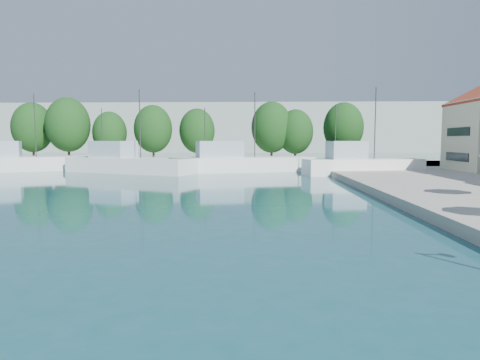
{
  "coord_description": "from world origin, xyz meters",
  "views": [
    {
      "loc": [
        -2.11,
        3.79,
        3.84
      ],
      "look_at": [
        -2.95,
        26.0,
        1.79
      ],
      "focal_mm": 32.0,
      "sensor_mm": 36.0,
      "label": 1
    }
  ],
  "objects_px": {
    "trawler_01": "(17,163)",
    "trawler_03": "(237,163)",
    "trawler_02": "(127,164)",
    "trawler_04": "(360,165)"
  },
  "relations": [
    {
      "from": "trawler_01",
      "to": "trawler_03",
      "type": "xyz_separation_m",
      "value": [
        27.91,
        0.18,
        -0.0
      ]
    },
    {
      "from": "trawler_02",
      "to": "trawler_04",
      "type": "distance_m",
      "value": 27.32
    },
    {
      "from": "trawler_02",
      "to": "trawler_04",
      "type": "height_order",
      "value": "same"
    },
    {
      "from": "trawler_03",
      "to": "trawler_04",
      "type": "height_order",
      "value": "same"
    },
    {
      "from": "trawler_01",
      "to": "trawler_04",
      "type": "relative_size",
      "value": 1.32
    },
    {
      "from": "trawler_02",
      "to": "trawler_03",
      "type": "distance_m",
      "value": 13.4
    },
    {
      "from": "trawler_03",
      "to": "trawler_04",
      "type": "bearing_deg",
      "value": -34.52
    },
    {
      "from": "trawler_01",
      "to": "trawler_02",
      "type": "height_order",
      "value": "same"
    },
    {
      "from": "trawler_03",
      "to": "trawler_04",
      "type": "distance_m",
      "value": 14.81
    },
    {
      "from": "trawler_02",
      "to": "trawler_04",
      "type": "xyz_separation_m",
      "value": [
        27.22,
        -2.35,
        0.0
      ]
    }
  ]
}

